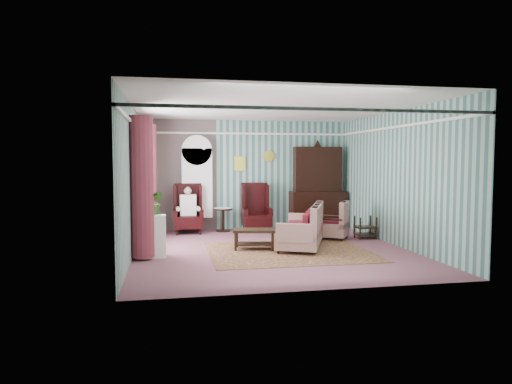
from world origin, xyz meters
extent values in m
plane|color=#7F4A57|center=(0.00, 0.00, 0.00)|extent=(6.00, 6.00, 0.00)
cube|color=#3D6F67|center=(0.00, 3.00, 1.45)|extent=(5.50, 0.02, 2.90)
cube|color=#3D6F67|center=(0.00, -3.00, 1.45)|extent=(5.50, 0.02, 2.90)
cube|color=#3D6F67|center=(-2.75, 0.00, 1.45)|extent=(0.02, 6.00, 2.90)
cube|color=#3D6F67|center=(2.75, 0.00, 1.45)|extent=(0.02, 6.00, 2.90)
cube|color=white|center=(0.00, 0.00, 2.90)|extent=(5.50, 6.00, 0.02)
cube|color=#8B465F|center=(-1.80, 2.99, 1.45)|extent=(1.90, 0.01, 2.90)
cube|color=white|center=(0.00, 0.00, 2.55)|extent=(5.50, 6.00, 0.05)
cube|color=white|center=(-2.72, 0.60, 1.55)|extent=(0.04, 1.50, 1.90)
cylinder|color=maroon|center=(-2.55, -0.45, 1.35)|extent=(0.44, 0.44, 2.60)
cylinder|color=maroon|center=(-2.55, 1.65, 1.35)|extent=(0.44, 0.44, 2.60)
cube|color=gold|center=(-0.20, 2.97, 1.75)|extent=(0.30, 0.03, 0.38)
cube|color=silver|center=(-1.35, 2.84, 1.12)|extent=(0.80, 0.28, 2.24)
cube|color=black|center=(1.90, 2.72, 1.18)|extent=(1.50, 0.56, 2.36)
cube|color=black|center=(-1.60, 2.45, 0.62)|extent=(0.76, 0.80, 1.25)
cube|color=black|center=(0.15, 2.45, 0.62)|extent=(0.76, 0.80, 1.25)
cylinder|color=black|center=(-0.70, 2.60, 0.30)|extent=(0.50, 0.50, 0.60)
cube|color=black|center=(2.47, 0.90, 0.27)|extent=(0.45, 0.38, 0.54)
cube|color=white|center=(-2.40, -0.30, 0.40)|extent=(0.55, 0.35, 0.80)
cube|color=#49181E|center=(0.30, -0.30, 0.01)|extent=(3.20, 2.60, 0.01)
cube|color=#B8B18F|center=(0.67, 0.15, 0.54)|extent=(1.70, 2.12, 1.08)
cube|color=beige|center=(1.68, 0.97, 0.48)|extent=(1.14, 1.09, 0.95)
cube|color=black|center=(-0.34, 0.06, 0.21)|extent=(0.93, 0.64, 0.43)
imported|color=#215019|center=(-2.39, -0.36, 1.02)|extent=(0.45, 0.42, 0.43)
imported|color=#1E5319|center=(-2.30, -0.15, 1.03)|extent=(0.28, 0.24, 0.45)
imported|color=#1C551A|center=(-2.51, -0.29, 0.99)|extent=(0.22, 0.22, 0.38)
camera|label=1|loc=(-2.03, -9.07, 1.84)|focal=32.00mm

